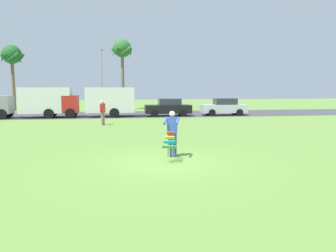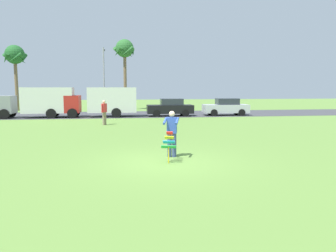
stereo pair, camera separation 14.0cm
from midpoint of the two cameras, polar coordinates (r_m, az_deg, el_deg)
The scene contains 12 objects.
ground_plane at distance 11.24m, azimuth -0.18°, elevation -6.43°, with size 120.00×120.00×0.00m, color olive.
road_strip at distance 31.41m, azimuth -5.47°, elevation 2.11°, with size 120.00×8.00×0.01m, color #424247.
person_kite_flyer at distance 11.85m, azimuth 1.02°, elevation -1.06°, with size 0.67×0.75×1.73m.
kite_held at distance 11.07m, azimuth 0.53°, elevation -3.03°, with size 0.53×0.69×1.04m.
parked_truck_grey_van at distance 29.73m, azimuth -22.04°, elevation 4.09°, with size 6.75×2.25×2.62m.
parked_truck_red_cab at distance 28.93m, azimuth -11.44°, elevation 4.39°, with size 6.71×2.14×2.62m.
parked_car_black at distance 29.27m, azimuth 0.55°, elevation 3.30°, with size 4.23×1.88×1.60m.
parked_car_silver at distance 30.54m, azimuth 10.44°, elevation 3.34°, with size 4.26×1.96×1.60m.
palm_tree_left_near at distance 40.14m, azimuth -25.62°, elevation 11.06°, with size 2.58×2.71×7.33m.
palm_tree_right_near at distance 38.55m, azimuth -7.65°, elevation 13.10°, with size 2.58×2.71×8.22m.
streetlight_pole at distance 36.66m, azimuth -11.28°, elevation 8.92°, with size 0.24×1.65×7.00m.
person_walker_near at distance 22.65m, azimuth -11.16°, elevation 2.54°, with size 0.38×0.49×1.73m.
Camera 2 is at (-1.48, -10.84, 2.58)m, focal length 34.08 mm.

